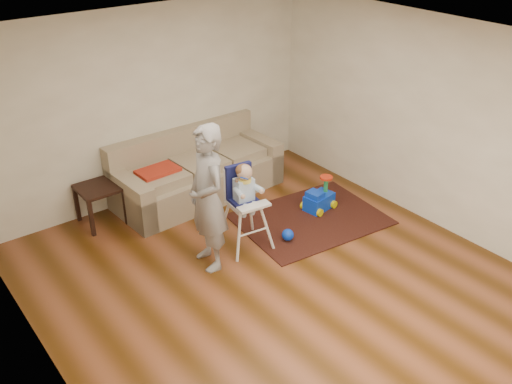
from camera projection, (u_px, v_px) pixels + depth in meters
ground at (277, 281)px, 6.56m from camera, size 5.50×5.50×0.00m
room_envelope at (249, 115)px, 6.03m from camera, size 5.04×5.52×2.72m
sofa at (198, 166)px, 8.15m from camera, size 2.49×1.12×0.94m
side_table at (101, 204)px, 7.59m from camera, size 0.54×0.54×0.54m
area_rug at (310, 219)px, 7.77m from camera, size 2.04×1.62×0.02m
ride_on_toy at (319, 194)px, 7.90m from camera, size 0.45×0.36×0.45m
toy_ball at (288, 235)px, 7.26m from camera, size 0.15×0.15×0.15m
high_chair at (245, 208)px, 6.96m from camera, size 0.58×0.58×1.14m
adult at (208, 199)px, 6.46m from camera, size 0.52×0.70×1.78m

